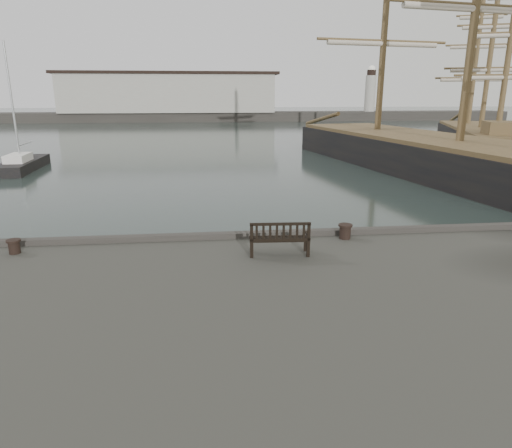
# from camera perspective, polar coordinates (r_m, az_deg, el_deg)

# --- Properties ---
(ground) EXTENTS (400.00, 400.00, 0.00)m
(ground) POSITION_cam_1_polar(r_m,az_deg,el_deg) (15.30, -4.23, -7.19)
(ground) COLOR black
(ground) RESTS_ON ground
(breakwater) EXTENTS (140.00, 9.50, 12.20)m
(breakwater) POSITION_cam_1_polar(r_m,az_deg,el_deg) (106.16, -8.89, 14.89)
(breakwater) COLOR #383530
(breakwater) RESTS_ON ground
(bench) EXTENTS (1.73, 0.69, 0.98)m
(bench) POSITION_cam_1_polar(r_m,az_deg,el_deg) (13.03, 2.93, -2.55)
(bench) COLOR black
(bench) RESTS_ON quay
(bollard_left) EXTENTS (0.46, 0.46, 0.41)m
(bollard_left) POSITION_cam_1_polar(r_m,az_deg,el_deg) (14.89, -27.98, -2.50)
(bollard_left) COLOR black
(bollard_left) RESTS_ON quay
(bollard_right) EXTENTS (0.54, 0.54, 0.47)m
(bollard_right) POSITION_cam_1_polar(r_m,az_deg,el_deg) (14.75, 11.07, -0.92)
(bollard_right) COLOR black
(bollard_right) RESTS_ON quay
(yacht_d) EXTENTS (2.59, 8.27, 10.48)m
(yacht_d) POSITION_cam_1_polar(r_m,az_deg,el_deg) (42.03, -27.11, 6.35)
(yacht_d) COLOR black
(yacht_d) RESTS_ON ground
(tall_ship_main) EXTENTS (14.84, 41.59, 30.60)m
(tall_ship_main) POSITION_cam_1_polar(r_m,az_deg,el_deg) (36.83, 23.76, 6.47)
(tall_ship_main) COLOR black
(tall_ship_main) RESTS_ON ground
(tall_ship_far) EXTENTS (14.06, 25.92, 21.95)m
(tall_ship_far) POSITION_cam_1_polar(r_m,az_deg,el_deg) (56.34, 26.06, 9.03)
(tall_ship_far) COLOR black
(tall_ship_far) RESTS_ON ground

